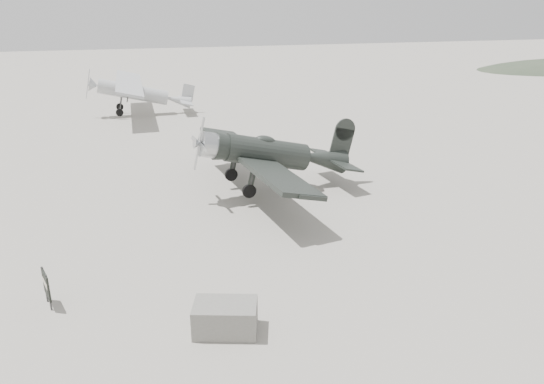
# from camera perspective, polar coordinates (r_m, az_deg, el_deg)

# --- Properties ---
(ground) EXTENTS (160.00, 160.00, 0.00)m
(ground) POSITION_cam_1_polar(r_m,az_deg,el_deg) (19.76, -0.99, -6.35)
(ground) COLOR gray
(ground) RESTS_ON ground
(lowwing_monoplane) EXTENTS (8.01, 11.16, 3.58)m
(lowwing_monoplane) POSITION_cam_1_polar(r_m,az_deg,el_deg) (24.89, 0.16, 4.12)
(lowwing_monoplane) COLOR black
(lowwing_monoplane) RESTS_ON ground
(highwing_monoplane) EXTENTS (7.96, 11.14, 3.18)m
(highwing_monoplane) POSITION_cam_1_polar(r_m,az_deg,el_deg) (42.94, -14.29, 10.63)
(highwing_monoplane) COLOR #95989A
(highwing_monoplane) RESTS_ON ground
(equipment_block) EXTENTS (1.99, 1.53, 0.88)m
(equipment_block) POSITION_cam_1_polar(r_m,az_deg,el_deg) (15.29, -5.04, -13.31)
(equipment_block) COLOR slate
(equipment_block) RESTS_ON ground
(sign_board) EXTENTS (0.32, 0.81, 1.20)m
(sign_board) POSITION_cam_1_polar(r_m,az_deg,el_deg) (17.55, -23.12, -9.20)
(sign_board) COLOR #333333
(sign_board) RESTS_ON ground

